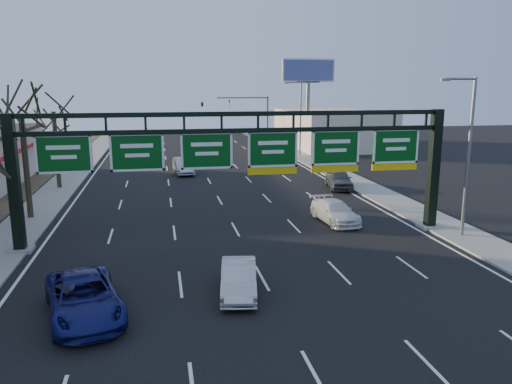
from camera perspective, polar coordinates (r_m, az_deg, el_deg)
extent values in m
plane|color=black|center=(21.14, 1.80, -11.77)|extent=(160.00, 160.00, 0.00)
cube|color=gray|center=(40.66, -22.76, -0.94)|extent=(3.00, 120.00, 0.12)
cube|color=gray|center=(43.29, 12.55, 0.47)|extent=(3.00, 120.00, 0.12)
cube|color=white|center=(40.01, -4.53, -0.30)|extent=(21.60, 120.00, 0.01)
cube|color=black|center=(28.28, -25.92, 0.78)|extent=(0.55, 0.55, 7.20)
cube|color=gray|center=(29.10, -25.29, -6.00)|extent=(1.20, 1.20, 0.20)
cube|color=black|center=(31.65, 19.61, 2.38)|extent=(0.55, 0.55, 7.20)
cube|color=gray|center=(32.38, 19.17, -3.73)|extent=(1.20, 1.20, 0.20)
cube|color=black|center=(27.24, -1.86, 8.92)|extent=(23.40, 0.25, 0.25)
cube|color=black|center=(27.30, -1.85, 7.03)|extent=(23.40, 0.25, 0.25)
cube|color=#044512|center=(27.50, -21.10, 4.07)|extent=(2.80, 0.10, 2.00)
cube|color=#044512|center=(27.09, -13.43, 4.44)|extent=(2.80, 0.10, 2.00)
cube|color=#044512|center=(27.18, -5.66, 4.73)|extent=(2.80, 0.10, 2.00)
cube|color=#044512|center=(27.76, 1.91, 4.94)|extent=(2.80, 0.10, 2.00)
cube|color=yellow|center=(27.94, 1.90, 2.45)|extent=(2.80, 0.10, 0.40)
cube|color=#044512|center=(28.80, 9.08, 5.05)|extent=(2.80, 0.10, 2.00)
cube|color=yellow|center=(28.97, 9.00, 2.65)|extent=(2.80, 0.10, 0.40)
cube|color=#044512|center=(30.24, 15.65, 5.08)|extent=(2.80, 0.10, 2.00)
cube|color=yellow|center=(30.41, 15.52, 2.80)|extent=(2.80, 0.10, 0.40)
cube|color=#AA1111|center=(49.66, -25.06, 4.52)|extent=(1.20, 18.00, 0.40)
cube|color=beige|center=(73.27, 8.51, 7.19)|extent=(12.00, 20.00, 5.00)
cylinder|color=black|center=(35.25, -24.81, 2.79)|extent=(0.36, 0.36, 6.84)
cylinder|color=black|center=(44.96, -21.84, 4.56)|extent=(0.36, 0.36, 6.46)
cylinder|color=slate|center=(30.32, 23.11, 3.66)|extent=(0.20, 0.20, 9.00)
cylinder|color=slate|center=(29.57, 22.35, 12.11)|extent=(1.80, 0.12, 0.12)
cube|color=slate|center=(29.09, 20.82, 12.14)|extent=(0.50, 0.22, 0.15)
cylinder|color=slate|center=(61.36, 5.10, 8.34)|extent=(0.20, 0.20, 9.00)
cylinder|color=slate|center=(60.99, 4.35, 12.47)|extent=(1.80, 0.12, 0.12)
cube|color=slate|center=(60.76, 3.51, 12.43)|extent=(0.50, 0.22, 0.15)
cylinder|color=slate|center=(66.83, 5.91, 8.52)|extent=(0.50, 0.50, 9.00)
cube|color=slate|center=(66.71, 6.00, 12.38)|extent=(3.00, 0.30, 0.20)
cube|color=white|center=(66.74, 6.02, 13.67)|extent=(7.00, 0.30, 3.00)
cube|color=#4A5495|center=(66.55, 6.08, 13.67)|extent=(6.60, 0.05, 2.60)
cylinder|color=black|center=(75.76, 1.34, 8.23)|extent=(0.18, 0.18, 7.00)
cylinder|color=black|center=(74.89, -1.53, 10.71)|extent=(7.60, 0.14, 0.14)
imported|color=black|center=(74.61, -3.07, 10.08)|extent=(0.20, 0.20, 1.00)
imported|color=black|center=(74.16, -6.18, 10.02)|extent=(0.54, 0.54, 1.62)
imported|color=navy|center=(20.15, -19.09, -11.35)|extent=(3.79, 5.91, 1.52)
imported|color=#B2B1B6|center=(21.08, -1.99, -9.84)|extent=(2.04, 4.27, 1.35)
imported|color=white|center=(32.21, 9.01, -2.23)|extent=(2.36, 4.83, 1.35)
imported|color=#47494C|center=(42.84, 9.46, 1.48)|extent=(2.69, 4.94, 1.59)
imported|color=#B4B4B9|center=(49.82, -8.29, 2.98)|extent=(2.06, 4.91, 1.58)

